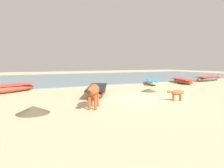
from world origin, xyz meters
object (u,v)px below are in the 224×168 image
fishing_boat_3 (2,89)px  calf_near_brown (176,93)px  fishing_boat_0 (97,90)px  fishing_boat_4 (209,78)px  fishing_boat_5 (152,82)px  fishing_boat_2 (183,81)px  cow_adult_rust (93,91)px

fishing_boat_3 → calf_near_brown: 10.58m
fishing_boat_0 → calf_near_brown: bearing=65.3°
fishing_boat_4 → fishing_boat_5: (-7.95, -0.04, -0.03)m
fishing_boat_3 → fishing_boat_4: bearing=153.5°
fishing_boat_0 → fishing_boat_2: fishing_boat_0 is taller
fishing_boat_0 → fishing_boat_2: 10.21m
fishing_boat_4 → fishing_boat_3: bearing=170.4°
fishing_boat_5 → fishing_boat_4: bearing=-55.6°
fishing_boat_2 → calf_near_brown: 9.33m
fishing_boat_5 → calf_near_brown: 7.87m
fishing_boat_5 → cow_adult_rust: bearing=161.4°
fishing_boat_2 → fishing_boat_5: 3.16m
fishing_boat_4 → calf_near_brown: (-11.96, -6.81, 0.13)m
fishing_boat_3 → calf_near_brown: fishing_boat_3 is taller
fishing_boat_5 → fishing_boat_0: bearing=149.0°
fishing_boat_0 → fishing_boat_4: 15.12m
cow_adult_rust → fishing_boat_0: bearing=-174.4°
cow_adult_rust → calf_near_brown: (4.35, -0.40, -0.33)m
fishing_boat_4 → cow_adult_rust: bearing=-167.7°
fishing_boat_3 → cow_adult_rust: (3.63, -6.55, 0.45)m
fishing_boat_2 → fishing_boat_3: fishing_boat_3 is taller
fishing_boat_3 → fishing_boat_5: (11.99, -0.18, -0.04)m
calf_near_brown → fishing_boat_4: bearing=-130.6°
fishing_boat_3 → calf_near_brown: bearing=112.8°
fishing_boat_4 → calf_near_brown: size_ratio=5.56×
cow_adult_rust → calf_near_brown: cow_adult_rust is taller
cow_adult_rust → calf_near_brown: 4.38m
fishing_boat_3 → cow_adult_rust: cow_adult_rust is taller
fishing_boat_2 → cow_adult_rust: cow_adult_rust is taller
fishing_boat_2 → fishing_boat_5: (-3.08, 0.72, 0.01)m
cow_adult_rust → calf_near_brown: size_ratio=1.72×
fishing_boat_0 → calf_near_brown: fishing_boat_0 is taller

